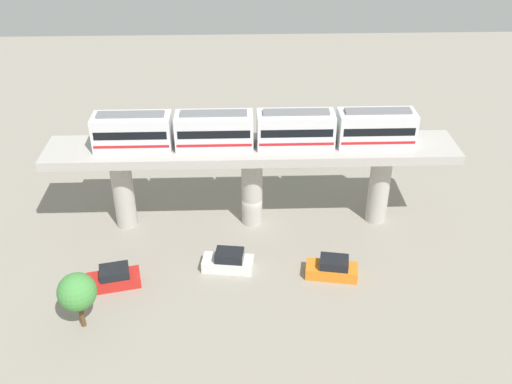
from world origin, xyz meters
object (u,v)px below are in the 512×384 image
(parked_car_orange, at_px, (332,269))
(tree_near_viaduct, at_px, (291,131))
(train, at_px, (255,130))
(tree_mid_lot, at_px, (77,292))
(parked_car_white, at_px, (228,261))
(parked_car_red, at_px, (114,278))

(parked_car_orange, distance_m, tree_near_viaduct, 20.23)
(parked_car_orange, bearing_deg, train, -133.10)
(tree_near_viaduct, xyz_separation_m, tree_mid_lot, (24.99, -17.36, -0.37))
(train, bearing_deg, parked_car_white, -19.53)
(parked_car_white, relative_size, tree_mid_lot, 0.95)
(parked_car_white, xyz_separation_m, tree_near_viaduct, (-18.72, 6.68, 2.85))
(parked_car_orange, bearing_deg, parked_car_red, -77.88)
(tree_mid_lot, bearing_deg, parked_car_red, 161.08)
(train, distance_m, parked_car_orange, 13.38)
(parked_car_orange, height_order, tree_mid_lot, tree_mid_lot)
(train, relative_size, tree_near_viaduct, 5.02)
(train, height_order, tree_mid_lot, train)
(train, xyz_separation_m, parked_car_orange, (8.12, 6.06, -8.74))
(parked_car_white, distance_m, parked_car_red, 9.33)
(parked_car_white, distance_m, parked_car_orange, 8.59)
(parked_car_orange, bearing_deg, tree_mid_lot, -65.07)
(train, distance_m, parked_car_red, 16.94)
(parked_car_white, relative_size, parked_car_red, 0.98)
(tree_near_viaduct, relative_size, tree_mid_lot, 1.17)
(parked_car_orange, bearing_deg, tree_near_viaduct, -164.59)
(train, distance_m, parked_car_white, 11.40)
(train, bearing_deg, parked_car_orange, 36.70)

